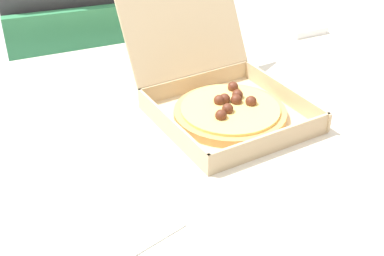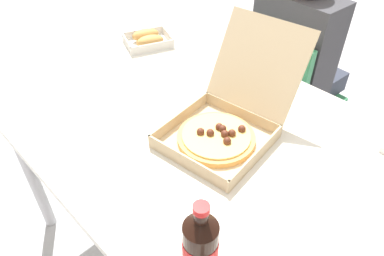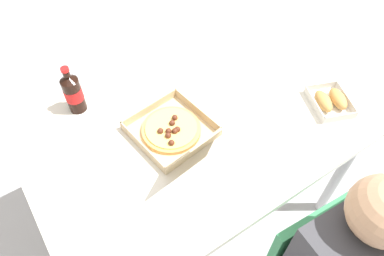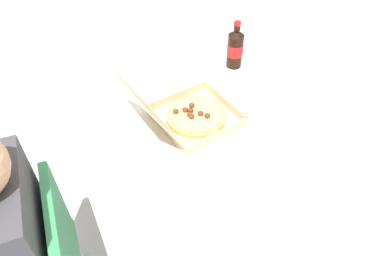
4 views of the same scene
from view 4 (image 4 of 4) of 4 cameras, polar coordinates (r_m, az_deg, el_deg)
The scene contains 7 objects.
ground_plane at distance 1.97m, azimuth 1.42°, elevation -16.96°, with size 10.00×10.00×0.00m, color #B2B2B7.
dining_table at distance 1.42m, azimuth 1.89°, elevation -3.53°, with size 1.35×0.93×0.76m.
diner_person at distance 1.31m, azimuth -28.11°, elevation -16.70°, with size 0.37×0.42×1.15m.
pizza_box_open at distance 1.38m, azimuth -0.74°, elevation 2.15°, with size 0.34×0.46×0.30m.
cola_bottle at distance 1.68m, azimuth 6.87°, elevation 12.49°, with size 0.07×0.07×0.22m.
paper_menu at distance 1.34m, azimuth 15.78°, elevation -4.39°, with size 0.21×0.15×0.00m, color white.
napkin_pile at distance 1.66m, azimuth -17.57°, elevation 6.51°, with size 0.11×0.11×0.02m, color white.
Camera 4 is at (-0.84, 0.46, 1.73)m, focal length 33.55 mm.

